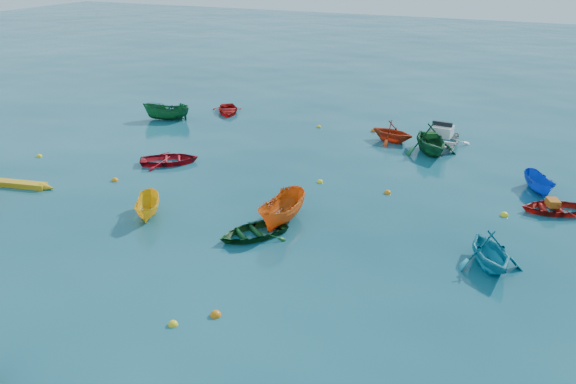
% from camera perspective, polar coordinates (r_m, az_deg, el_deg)
% --- Properties ---
extents(ground, '(160.00, 160.00, 0.00)m').
position_cam_1_polar(ground, '(22.09, -5.30, -5.74)').
color(ground, '#0A3D4B').
rests_on(ground, ground).
extents(sampan_yellow_mid, '(2.09, 2.69, 0.99)m').
position_cam_1_polar(sampan_yellow_mid, '(25.32, -13.95, -2.33)').
color(sampan_yellow_mid, yellow).
rests_on(sampan_yellow_mid, ground).
extents(dinghy_green_e, '(3.41, 3.57, 0.60)m').
position_cam_1_polar(dinghy_green_e, '(22.92, -3.62, -4.51)').
color(dinghy_green_e, '#10451B').
rests_on(dinghy_green_e, ground).
extents(dinghy_cyan_se, '(3.42, 3.58, 1.47)m').
position_cam_1_polar(dinghy_cyan_se, '(22.16, 19.64, -7.07)').
color(dinghy_cyan_se, teal).
rests_on(dinghy_cyan_se, ground).
extents(dinghy_red_nw, '(3.80, 3.54, 0.64)m').
position_cam_1_polar(dinghy_red_nw, '(31.15, -11.91, 2.88)').
color(dinghy_red_nw, '#9F0D17').
rests_on(dinghy_red_nw, ground).
extents(sampan_orange_n, '(1.37, 3.43, 1.31)m').
position_cam_1_polar(sampan_orange_n, '(23.96, -0.52, -3.14)').
color(sampan_orange_n, '#DD5D14').
rests_on(sampan_orange_n, ground).
extents(dinghy_green_n, '(4.30, 4.43, 1.78)m').
position_cam_1_polar(dinghy_green_n, '(33.04, 14.15, 3.88)').
color(dinghy_green_n, '#14562B').
rests_on(dinghy_green_n, ground).
extents(dinghy_red_ne, '(3.41, 2.94, 0.59)m').
position_cam_1_polar(dinghy_red_ne, '(27.56, 25.35, -1.83)').
color(dinghy_red_ne, '#B0170E').
rests_on(dinghy_red_ne, ground).
extents(sampan_blue_far, '(1.90, 2.65, 0.96)m').
position_cam_1_polar(sampan_blue_far, '(29.51, 24.02, 0.05)').
color(sampan_blue_far, '#0F41BC').
rests_on(sampan_blue_far, ground).
extents(dinghy_red_far, '(3.35, 3.60, 0.61)m').
position_cam_1_polar(dinghy_red_far, '(40.21, -6.14, 8.01)').
color(dinghy_red_far, red).
rests_on(dinghy_red_far, ground).
extents(dinghy_orange_far, '(3.14, 2.88, 1.39)m').
position_cam_1_polar(dinghy_orange_far, '(34.52, 10.48, 5.07)').
color(dinghy_orange_far, '#BB3111').
rests_on(dinghy_orange_far, ground).
extents(sampan_green_far, '(3.35, 2.13, 1.21)m').
position_cam_1_polar(sampan_green_far, '(39.19, -12.20, 7.18)').
color(sampan_green_far, '#124F27').
rests_on(sampan_green_far, ground).
extents(kayak_yellow, '(3.55, 1.20, 0.35)m').
position_cam_1_polar(kayak_yellow, '(30.48, -25.57, 0.50)').
color(kayak_yellow, orange).
rests_on(kayak_yellow, ground).
extents(motorboat_white, '(3.24, 4.29, 1.44)m').
position_cam_1_polar(motorboat_white, '(34.13, 15.17, 4.41)').
color(motorboat_white, silver).
rests_on(motorboat_white, ground).
extents(tarp_green_b, '(0.74, 0.70, 0.29)m').
position_cam_1_polar(tarp_green_b, '(32.80, 14.27, 5.64)').
color(tarp_green_b, '#124816').
rests_on(tarp_green_b, dinghy_green_n).
extents(tarp_orange_b, '(0.67, 0.75, 0.30)m').
position_cam_1_polar(tarp_orange_b, '(27.35, 25.31, -0.98)').
color(tarp_orange_b, '#BA5713').
rests_on(tarp_orange_b, dinghy_red_ne).
extents(buoy_ye_a, '(0.31, 0.31, 0.31)m').
position_cam_1_polar(buoy_ye_a, '(18.32, -11.59, -13.09)').
color(buoy_ye_a, yellow).
rests_on(buoy_ye_a, ground).
extents(buoy_or_b, '(0.36, 0.36, 0.36)m').
position_cam_1_polar(buoy_or_b, '(18.50, -7.35, -12.34)').
color(buoy_or_b, orange).
rests_on(buoy_or_b, ground).
extents(buoy_ye_b, '(0.31, 0.31, 0.31)m').
position_cam_1_polar(buoy_ye_b, '(34.39, -23.94, 3.30)').
color(buoy_ye_b, yellow).
rests_on(buoy_ye_b, ground).
extents(buoy_or_c, '(0.34, 0.34, 0.34)m').
position_cam_1_polar(buoy_or_c, '(29.49, -17.17, 1.10)').
color(buoy_or_c, orange).
rests_on(buoy_or_c, ground).
extents(buoy_ye_c, '(0.29, 0.29, 0.29)m').
position_cam_1_polar(buoy_ye_c, '(28.04, 3.27, 0.99)').
color(buoy_ye_c, yellow).
rests_on(buoy_ye_c, ground).
extents(buoy_or_d, '(0.34, 0.34, 0.34)m').
position_cam_1_polar(buoy_or_d, '(27.18, 10.07, -0.12)').
color(buoy_or_d, orange).
rests_on(buoy_or_d, ground).
extents(buoy_ye_d, '(0.30, 0.30, 0.30)m').
position_cam_1_polar(buoy_ye_d, '(36.73, 3.16, 6.58)').
color(buoy_ye_d, gold).
rests_on(buoy_ye_d, ground).
extents(buoy_or_e, '(0.37, 0.37, 0.37)m').
position_cam_1_polar(buoy_or_e, '(36.23, 8.69, 6.09)').
color(buoy_or_e, '#D7470B').
rests_on(buoy_or_e, ground).
extents(buoy_ye_e, '(0.35, 0.35, 0.35)m').
position_cam_1_polar(buoy_ye_e, '(26.33, 21.10, -2.25)').
color(buoy_ye_e, yellow).
rests_on(buoy_ye_e, ground).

